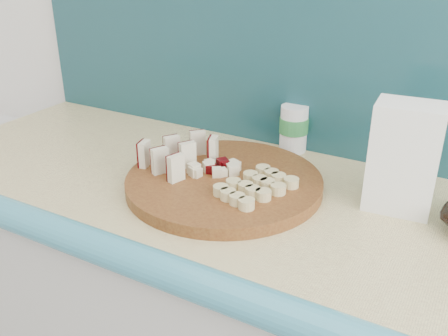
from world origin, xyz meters
The scene contains 7 objects.
backsplash centered at (0.10, 1.79, 1.16)m, with size 2.20×0.02×0.50m, color teal.
cutting_board centered at (-0.26, 1.50, 0.92)m, with size 0.41×0.41×0.03m, color #4C2210.
apple_wedges centered at (-0.37, 1.50, 0.96)m, with size 0.14×0.18×0.06m.
apple_chunks centered at (-0.28, 1.51, 0.95)m, with size 0.07×0.07×0.02m.
banana_slices centered at (-0.17, 1.48, 0.95)m, with size 0.14×0.17×0.02m.
flour_bag centered at (0.08, 1.59, 1.02)m, with size 0.12×0.09×0.21m, color white.
canister centered at (-0.21, 1.76, 0.97)m, with size 0.07×0.07×0.11m.
Camera 1 is at (0.20, 0.68, 1.39)m, focal length 40.00 mm.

